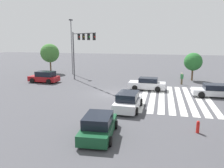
# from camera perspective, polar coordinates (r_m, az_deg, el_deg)

# --- Properties ---
(ground_plane) EXTENTS (131.29, 131.29, 0.00)m
(ground_plane) POSITION_cam_1_polar(r_m,az_deg,el_deg) (24.92, 0.00, -2.73)
(ground_plane) COLOR #47474C
(crosswalk_markings) EXTENTS (11.31, 7.25, 0.01)m
(crosswalk_markings) POSITION_cam_1_polar(r_m,az_deg,el_deg) (24.36, 16.19, -3.55)
(crosswalk_markings) COLOR silver
(crosswalk_markings) RESTS_ON ground_plane
(traffic_signal_mast) EXTENTS (5.27, 5.27, 7.18)m
(traffic_signal_mast) POSITION_cam_1_polar(r_m,az_deg,el_deg) (31.60, -8.23, 10.25)
(traffic_signal_mast) COLOR #47474C
(traffic_signal_mast) RESTS_ON ground_plane
(car_0) EXTENTS (2.08, 4.51, 1.51)m
(car_0) POSITION_cam_1_polar(r_m,az_deg,el_deg) (27.39, 9.19, -0.02)
(car_0) COLOR silver
(car_0) RESTS_ON ground_plane
(car_1) EXTENTS (4.33, 2.36, 1.49)m
(car_1) POSITION_cam_1_polar(r_m,az_deg,el_deg) (14.44, -3.55, -10.88)
(car_1) COLOR #144728
(car_1) RESTS_ON ground_plane
(car_3) EXTENTS (4.54, 2.29, 1.59)m
(car_3) POSITION_cam_1_polar(r_m,az_deg,el_deg) (19.66, 4.24, -4.50)
(car_3) COLOR silver
(car_3) RESTS_ON ground_plane
(car_4) EXTENTS (2.27, 4.33, 1.62)m
(car_4) POSITION_cam_1_polar(r_m,az_deg,el_deg) (33.11, -17.22, 1.75)
(car_4) COLOR maroon
(car_4) RESTS_ON ground_plane
(car_5) EXTENTS (2.19, 4.45, 1.38)m
(car_5) POSITION_cam_1_polar(r_m,az_deg,el_deg) (26.34, 25.08, -1.58)
(car_5) COLOR silver
(car_5) RESTS_ON ground_plane
(pedestrian) EXTENTS (0.41, 0.41, 1.66)m
(pedestrian) POSITION_cam_1_polar(r_m,az_deg,el_deg) (31.61, 17.78, 1.54)
(pedestrian) COLOR brown
(pedestrian) RESTS_ON ground_plane
(street_light_pole_b) EXTENTS (0.80, 0.36, 9.44)m
(street_light_pole_b) POSITION_cam_1_polar(r_m,az_deg,el_deg) (39.05, -10.52, 10.58)
(street_light_pole_b) COLOR slate
(street_light_pole_b) RESTS_ON ground_plane
(tree_corner_a) EXTENTS (3.34, 3.34, 5.33)m
(tree_corner_a) POSITION_cam_1_polar(r_m,az_deg,el_deg) (41.41, -15.93, 7.76)
(tree_corner_a) COLOR brown
(tree_corner_a) RESTS_ON ground_plane
(tree_corner_b) EXTENTS (2.66, 2.66, 4.18)m
(tree_corner_b) POSITION_cam_1_polar(r_m,az_deg,el_deg) (34.90, 20.44, 5.46)
(tree_corner_b) COLOR brown
(tree_corner_b) RESTS_ON ground_plane
(fire_hydrant) EXTENTS (0.22, 0.22, 0.86)m
(fire_hydrant) POSITION_cam_1_polar(r_m,az_deg,el_deg) (16.06, 21.52, -10.36)
(fire_hydrant) COLOR red
(fire_hydrant) RESTS_ON ground_plane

